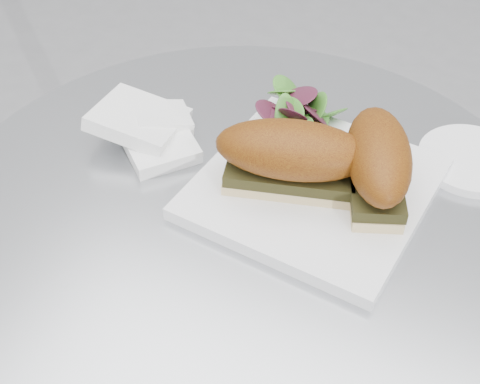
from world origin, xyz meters
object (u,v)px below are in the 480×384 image
object	(u,v)px
plate	(314,188)
sandwich_left	(292,156)
sandwich_right	(377,161)
saucer	(471,160)

from	to	relation	value
plate	sandwich_left	xyz separation A→B (m)	(-0.02, -0.01, 0.05)
sandwich_right	saucer	distance (m)	0.15
sandwich_left	saucer	size ratio (longest dim) A/B	1.44
plate	saucer	bearing A→B (deg)	39.43
plate	saucer	distance (m)	0.20
sandwich_right	sandwich_left	bearing A→B (deg)	-91.95
sandwich_right	saucer	bearing A→B (deg)	120.03
sandwich_right	saucer	world-z (taller)	sandwich_right
sandwich_right	saucer	xyz separation A→B (m)	(0.09, 0.11, -0.05)
plate	sandwich_right	size ratio (longest dim) A/B	1.46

